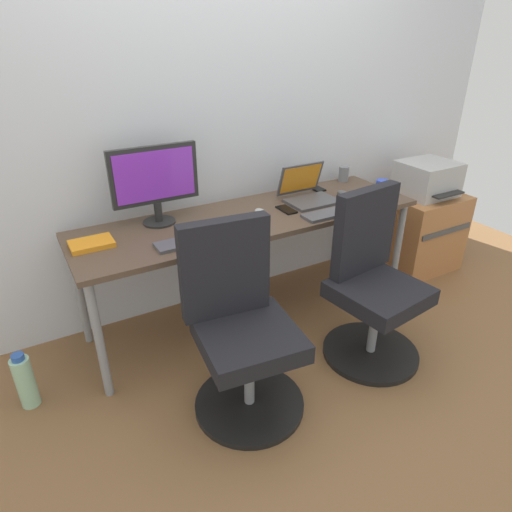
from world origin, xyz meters
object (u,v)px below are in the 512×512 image
Objects in this scene: office_chair_right at (372,286)px; open_laptop at (307,192)px; side_cabinet at (418,230)px; office_chair_left at (241,330)px; coffee_mug at (382,187)px; printer at (427,179)px; desktop_monitor at (155,180)px; water_bottle_on_floor at (25,381)px.

office_chair_right is 3.03× the size of open_laptop.
side_cabinet is 1.12m from open_laptop.
office_chair_left is 1.62× the size of side_cabinet.
office_chair_left is 0.81m from office_chair_right.
side_cabinet is 0.70m from coffee_mug.
office_chair_right reaches higher than open_laptop.
open_laptop reaches higher than side_cabinet.
office_chair_right is at bearing -149.98° from printer.
side_cabinet is (1.85, 0.60, -0.13)m from office_chair_left.
printer is at bearing -5.18° from desktop_monitor.
side_cabinet is 1.45× the size of printer.
side_cabinet is at bearing 8.33° from coffee_mug.
office_chair_right is 1.21m from side_cabinet.
desktop_monitor is (-0.10, 0.78, 0.53)m from office_chair_left.
office_chair_left is at bearing -27.66° from water_bottle_on_floor.
office_chair_left reaches higher than coffee_mug.
water_bottle_on_floor is (-1.74, 0.49, -0.28)m from office_chair_right.
office_chair_right is at bearing -0.01° from office_chair_left.
open_laptop reaches higher than coffee_mug.
printer is at bearing 30.02° from office_chair_right.
desktop_monitor is at bearing 19.02° from water_bottle_on_floor.
office_chair_left reaches higher than side_cabinet.
office_chair_left is 1.12m from open_laptop.
side_cabinet is at bearing 30.05° from office_chair_right.
side_cabinet is 1.88× the size of water_bottle_on_floor.
office_chair_left is 0.94m from desktop_monitor.
office_chair_right is 3.03× the size of water_bottle_on_floor.
office_chair_left reaches higher than printer.
office_chair_right is 2.35× the size of printer.
coffee_mug is (0.52, 0.53, 0.32)m from office_chair_right.
water_bottle_on_floor is (-2.78, -0.11, -0.14)m from side_cabinet.
printer is (-0.00, -0.00, 0.41)m from side_cabinet.
office_chair_left is 2.35× the size of printer.
open_laptop is at bearing 5.75° from water_bottle_on_floor.
office_chair_left is 1.00× the size of office_chair_right.
desktop_monitor is at bearing 139.47° from office_chair_right.
side_cabinet is 2.79m from water_bottle_on_floor.
open_laptop is at bearing 38.69° from office_chair_left.
printer reaches higher than coffee_mug.
printer is 2.84m from water_bottle_on_floor.
coffee_mug is at bearing -171.67° from side_cabinet.
desktop_monitor is at bearing 174.85° from side_cabinet.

